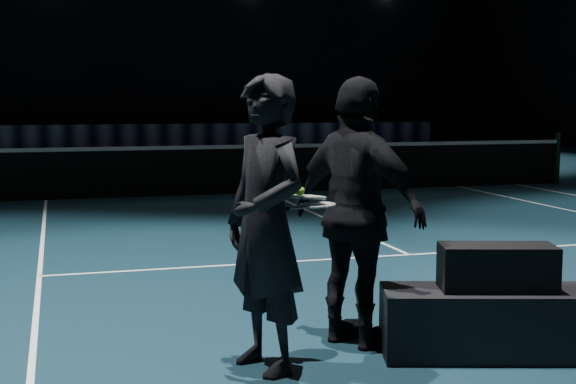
% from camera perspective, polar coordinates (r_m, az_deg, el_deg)
% --- Properties ---
extents(floor, '(36.00, 36.00, 0.00)m').
position_cam_1_polar(floor, '(15.42, -1.39, -0.12)').
color(floor, black).
rests_on(floor, ground).
extents(wall_back, '(30.00, 0.00, 30.00)m').
position_cam_1_polar(wall_back, '(33.20, -9.55, 12.01)').
color(wall_back, black).
rests_on(wall_back, ground).
extents(court_lines, '(10.98, 23.78, 0.01)m').
position_cam_1_polar(court_lines, '(15.42, -1.39, -0.11)').
color(court_lines, white).
rests_on(court_lines, floor).
extents(net_post_right, '(0.10, 0.10, 1.10)m').
position_cam_1_polar(net_post_right, '(18.09, 18.63, 2.27)').
color(net_post_right, black).
rests_on(net_post_right, floor).
extents(net_mesh, '(12.80, 0.02, 0.86)m').
position_cam_1_polar(net_mesh, '(15.38, -1.40, 1.55)').
color(net_mesh, black).
rests_on(net_mesh, floor).
extents(net_tape, '(12.80, 0.03, 0.07)m').
position_cam_1_polar(net_tape, '(15.34, -1.40, 3.28)').
color(net_tape, white).
rests_on(net_tape, net_mesh).
extents(sponsor_backdrop, '(22.00, 0.15, 0.90)m').
position_cam_1_polar(sponsor_backdrop, '(30.59, -8.84, 3.96)').
color(sponsor_backdrop, black).
rests_on(sponsor_backdrop, floor).
extents(player_bench, '(1.67, 0.96, 0.47)m').
position_cam_1_polar(player_bench, '(5.88, 14.55, -8.98)').
color(player_bench, black).
rests_on(player_bench, floor).
extents(racket_bag, '(0.85, 0.55, 0.32)m').
position_cam_1_polar(racket_bag, '(5.79, 14.66, -5.20)').
color(racket_bag, black).
rests_on(racket_bag, player_bench).
extents(bag_signature, '(0.35, 0.11, 0.11)m').
position_cam_1_polar(bag_signature, '(5.65, 15.55, -5.53)').
color(bag_signature, white).
rests_on(bag_signature, racket_bag).
extents(player_a, '(0.70, 0.84, 1.96)m').
position_cam_1_polar(player_a, '(5.26, -1.58, -2.30)').
color(player_a, black).
rests_on(player_a, floor).
extents(player_b, '(0.99, 1.23, 1.96)m').
position_cam_1_polar(player_b, '(5.82, 5.00, -1.47)').
color(player_b, black).
rests_on(player_b, floor).
extents(racket_lower, '(0.71, 0.48, 0.03)m').
position_cam_1_polar(racket_lower, '(5.54, 2.08, -0.96)').
color(racket_lower, black).
rests_on(racket_lower, player_a).
extents(racket_upper, '(0.70, 0.51, 0.10)m').
position_cam_1_polar(racket_upper, '(5.53, 1.41, -0.35)').
color(racket_upper, black).
rests_on(racket_upper, player_b).
extents(tennis_balls, '(0.12, 0.10, 0.12)m').
position_cam_1_polar(tennis_balls, '(5.40, 0.51, 0.27)').
color(tennis_balls, '#BCE530').
rests_on(tennis_balls, racket_upper).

